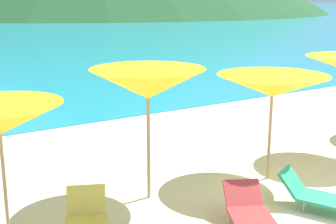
% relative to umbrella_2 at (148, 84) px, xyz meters
% --- Properties ---
extents(ground_plane, '(50.00, 100.00, 0.30)m').
position_rel_umbrella_2_xyz_m(ground_plane, '(2.33, 6.82, -2.22)').
color(ground_plane, beige).
extents(umbrella_2, '(2.16, 2.16, 2.33)m').
position_rel_umbrella_2_xyz_m(umbrella_2, '(0.00, 0.00, 0.00)').
color(umbrella_2, '#9E7F59').
rests_on(umbrella_2, ground_plane).
extents(umbrella_3, '(2.30, 2.30, 2.08)m').
position_rel_umbrella_2_xyz_m(umbrella_3, '(2.43, -0.47, -0.20)').
color(umbrella_3, '#9E7F59').
rests_on(umbrella_3, ground_plane).
extents(lounge_chair_3, '(1.25, 1.69, 0.60)m').
position_rel_umbrella_2_xyz_m(lounge_chair_3, '(0.64, -1.99, -1.76)').
color(lounge_chair_3, '#A53333').
rests_on(lounge_chair_3, ground_plane).
extents(lounge_chair_7, '(1.14, 1.63, 0.62)m').
position_rel_umbrella_2_xyz_m(lounge_chair_7, '(2.18, -2.03, -1.80)').
color(lounge_chair_7, '#268C66').
rests_on(lounge_chair_7, ground_plane).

